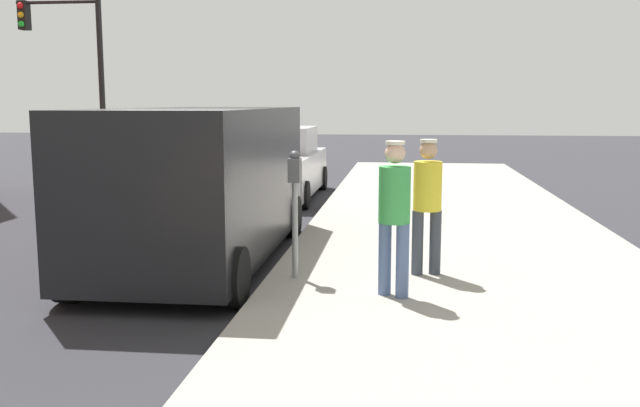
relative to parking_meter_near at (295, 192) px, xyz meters
The scene contains 8 objects.
ground_plane 1.80m from the parking_meter_near, behind, with size 80.00×80.00×0.00m, color #2D2D33.
sidewalk_slab 2.42m from the parking_meter_near, ahead, with size 5.00×32.00×0.15m, color #9E998E.
parking_meter_near is the anchor object (origin of this frame).
pedestrian_in_yellow 1.60m from the parking_meter_near, 12.29° to the left, with size 0.35×0.34×1.64m.
pedestrian_in_green 1.36m from the parking_meter_near, 29.74° to the right, with size 0.34×0.34×1.68m.
parked_van 1.92m from the parking_meter_near, 141.26° to the left, with size 2.15×5.21×2.15m.
parked_sedan_ahead 8.13m from the parking_meter_near, 101.92° to the left, with size 1.95×4.40×1.65m.
traffic_light_corner 13.77m from the parking_meter_near, 126.59° to the left, with size 2.48×0.42×5.20m.
Camera 1 is at (2.63, -8.11, 2.23)m, focal length 38.90 mm.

